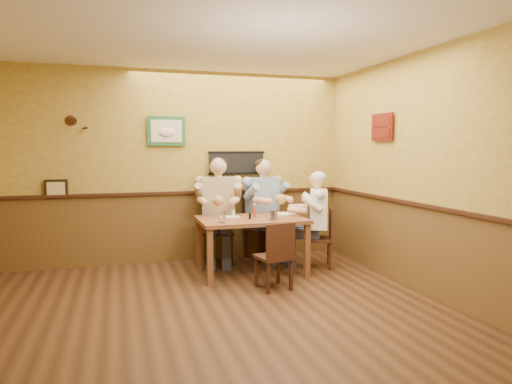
# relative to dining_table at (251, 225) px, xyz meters

# --- Properties ---
(room) EXTENTS (5.02, 5.03, 2.81)m
(room) POSITION_rel_dining_table_xyz_m (-0.66, -1.33, 1.03)
(room) COLOR #341F0F
(room) RESTS_ON ground
(dining_table) EXTENTS (1.40, 0.90, 0.75)m
(dining_table) POSITION_rel_dining_table_xyz_m (0.00, 0.00, 0.00)
(dining_table) COLOR brown
(dining_table) RESTS_ON ground
(chair_back_left) EXTENTS (0.53, 0.53, 0.97)m
(chair_back_left) POSITION_rel_dining_table_xyz_m (-0.29, 0.70, -0.17)
(chair_back_left) COLOR #3A1E12
(chair_back_left) RESTS_ON ground
(chair_back_right) EXTENTS (0.55, 0.55, 0.95)m
(chair_back_right) POSITION_rel_dining_table_xyz_m (0.39, 0.73, -0.18)
(chair_back_right) COLOR #3A1E12
(chair_back_right) RESTS_ON ground
(chair_right_end) EXTENTS (0.51, 0.51, 0.85)m
(chair_right_end) POSITION_rel_dining_table_xyz_m (0.99, 0.03, -0.23)
(chair_right_end) COLOR #3A1E12
(chair_right_end) RESTS_ON ground
(chair_near_side) EXTENTS (0.44, 0.44, 0.81)m
(chair_near_side) POSITION_rel_dining_table_xyz_m (0.06, -0.73, -0.25)
(chair_near_side) COLOR #3A1E12
(chair_near_side) RESTS_ON ground
(diner_tan_shirt) EXTENTS (0.76, 0.76, 1.38)m
(diner_tan_shirt) POSITION_rel_dining_table_xyz_m (-0.29, 0.70, 0.03)
(diner_tan_shirt) COLOR #C7B289
(diner_tan_shirt) RESTS_ON ground
(diner_blue_polo) EXTENTS (0.78, 0.78, 1.36)m
(diner_blue_polo) POSITION_rel_dining_table_xyz_m (0.39, 0.73, 0.02)
(diner_blue_polo) COLOR #879FCB
(diner_blue_polo) RESTS_ON ground
(diner_white_elder) EXTENTS (0.73, 0.73, 1.21)m
(diner_white_elder) POSITION_rel_dining_table_xyz_m (0.99, 0.03, -0.05)
(diner_white_elder) COLOR white
(diner_white_elder) RESTS_ON ground
(water_glass_left) EXTENTS (0.10, 0.10, 0.13)m
(water_glass_left) POSITION_rel_dining_table_xyz_m (-0.46, -0.26, 0.16)
(water_glass_left) COLOR white
(water_glass_left) RESTS_ON dining_table
(water_glass_mid) EXTENTS (0.09, 0.09, 0.12)m
(water_glass_mid) POSITION_rel_dining_table_xyz_m (0.22, -0.26, 0.15)
(water_glass_mid) COLOR white
(water_glass_mid) RESTS_ON dining_table
(cola_tumbler) EXTENTS (0.09, 0.09, 0.11)m
(cola_tumbler) POSITION_rel_dining_table_xyz_m (0.27, -0.15, 0.15)
(cola_tumbler) COLOR black
(cola_tumbler) RESTS_ON dining_table
(hot_sauce_bottle) EXTENTS (0.04, 0.04, 0.17)m
(hot_sauce_bottle) POSITION_rel_dining_table_xyz_m (0.06, 0.04, 0.18)
(hot_sauce_bottle) COLOR red
(hot_sauce_bottle) RESTS_ON dining_table
(salt_shaker) EXTENTS (0.04, 0.04, 0.10)m
(salt_shaker) POSITION_rel_dining_table_xyz_m (-0.22, 0.08, 0.14)
(salt_shaker) COLOR silver
(salt_shaker) RESTS_ON dining_table
(pepper_shaker) EXTENTS (0.04, 0.04, 0.08)m
(pepper_shaker) POSITION_rel_dining_table_xyz_m (-0.04, -0.09, 0.13)
(pepper_shaker) COLOR black
(pepper_shaker) RESTS_ON dining_table
(plate_far_left) EXTENTS (0.25, 0.25, 0.01)m
(plate_far_left) POSITION_rel_dining_table_xyz_m (-0.23, 0.12, 0.10)
(plate_far_left) COLOR silver
(plate_far_left) RESTS_ON dining_table
(plate_far_right) EXTENTS (0.32, 0.32, 0.02)m
(plate_far_right) POSITION_rel_dining_table_xyz_m (0.56, 0.17, 0.10)
(plate_far_right) COLOR white
(plate_far_right) RESTS_ON dining_table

